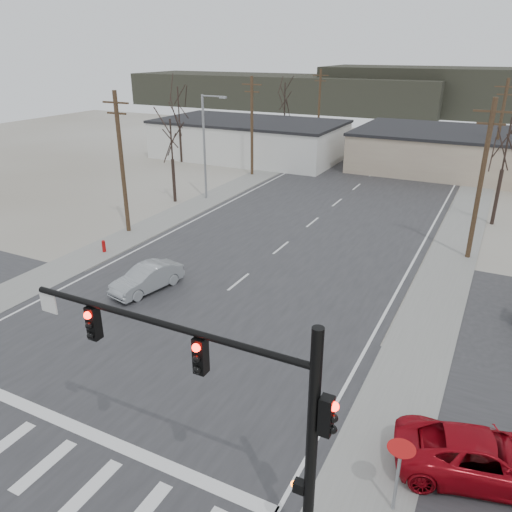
% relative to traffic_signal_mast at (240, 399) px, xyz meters
% --- Properties ---
extents(ground, '(140.00, 140.00, 0.00)m').
position_rel_traffic_signal_mast_xyz_m(ground, '(-7.89, 6.20, -4.67)').
color(ground, beige).
rests_on(ground, ground).
extents(main_road, '(18.00, 110.00, 0.05)m').
position_rel_traffic_signal_mast_xyz_m(main_road, '(-7.89, 21.20, -4.65)').
color(main_road, '#2A2A2D').
rests_on(main_road, ground).
extents(cross_road, '(90.00, 10.00, 0.04)m').
position_rel_traffic_signal_mast_xyz_m(cross_road, '(-7.89, 6.20, -4.65)').
color(cross_road, '#2A2A2D').
rests_on(cross_road, ground).
extents(sidewalk_left, '(3.00, 90.00, 0.06)m').
position_rel_traffic_signal_mast_xyz_m(sidewalk_left, '(-18.49, 26.20, -4.64)').
color(sidewalk_left, gray).
rests_on(sidewalk_left, ground).
extents(sidewalk_right, '(3.00, 90.00, 0.06)m').
position_rel_traffic_signal_mast_xyz_m(sidewalk_right, '(2.71, 26.20, -4.64)').
color(sidewalk_right, gray).
rests_on(sidewalk_right, ground).
extents(traffic_signal_mast, '(8.95, 0.43, 7.20)m').
position_rel_traffic_signal_mast_xyz_m(traffic_signal_mast, '(0.00, 0.00, 0.00)').
color(traffic_signal_mast, black).
rests_on(traffic_signal_mast, ground).
extents(fire_hydrant, '(0.24, 0.24, 0.87)m').
position_rel_traffic_signal_mast_xyz_m(fire_hydrant, '(-18.09, 14.20, -4.22)').
color(fire_hydrant, '#A50C0C').
rests_on(fire_hydrant, ground).
extents(yield_sign, '(0.80, 0.80, 2.35)m').
position_rel_traffic_signal_mast_xyz_m(yield_sign, '(3.61, 2.70, -2.61)').
color(yield_sign, gray).
rests_on(yield_sign, ground).
extents(building_left_far, '(22.30, 12.30, 4.50)m').
position_rel_traffic_signal_mast_xyz_m(building_left_far, '(-23.89, 46.20, -2.42)').
color(building_left_far, silver).
rests_on(building_left_far, ground).
extents(building_right_far, '(26.30, 14.30, 4.30)m').
position_rel_traffic_signal_mast_xyz_m(building_right_far, '(2.11, 50.20, -2.52)').
color(building_right_far, '#BBAB8F').
rests_on(building_right_far, ground).
extents(upole_left_b, '(2.20, 0.30, 10.00)m').
position_rel_traffic_signal_mast_xyz_m(upole_left_b, '(-19.39, 18.20, 0.55)').
color(upole_left_b, '#4A3922').
rests_on(upole_left_b, ground).
extents(upole_left_c, '(2.20, 0.30, 10.00)m').
position_rel_traffic_signal_mast_xyz_m(upole_left_c, '(-19.39, 38.20, 0.55)').
color(upole_left_c, '#4A3922').
rests_on(upole_left_c, ground).
extents(upole_left_d, '(2.20, 0.30, 10.00)m').
position_rel_traffic_signal_mast_xyz_m(upole_left_d, '(-19.39, 58.20, 0.55)').
color(upole_left_d, '#4A3922').
rests_on(upole_left_d, ground).
extents(upole_right_a, '(2.20, 0.30, 10.00)m').
position_rel_traffic_signal_mast_xyz_m(upole_right_a, '(3.61, 24.20, 0.55)').
color(upole_right_a, '#4A3922').
rests_on(upole_right_a, ground).
extents(upole_right_b, '(2.20, 0.30, 10.00)m').
position_rel_traffic_signal_mast_xyz_m(upole_right_b, '(3.61, 46.20, 0.55)').
color(upole_right_b, '#4A3922').
rests_on(upole_right_b, ground).
extents(streetlight_main, '(2.40, 0.25, 9.00)m').
position_rel_traffic_signal_mast_xyz_m(streetlight_main, '(-18.69, 28.20, 0.41)').
color(streetlight_main, gray).
rests_on(streetlight_main, ground).
extents(tree_left_near, '(3.30, 3.30, 7.35)m').
position_rel_traffic_signal_mast_xyz_m(tree_left_near, '(-20.89, 26.20, 0.55)').
color(tree_left_near, '#32241E').
rests_on(tree_left_near, ground).
extents(tree_right_mid, '(3.74, 3.74, 8.33)m').
position_rel_traffic_signal_mast_xyz_m(tree_right_mid, '(4.61, 32.20, 1.26)').
color(tree_right_mid, '#32241E').
rests_on(tree_right_mid, ground).
extents(tree_left_far, '(3.96, 3.96, 8.82)m').
position_rel_traffic_signal_mast_xyz_m(tree_left_far, '(-21.89, 52.20, 1.61)').
color(tree_left_far, '#32241E').
rests_on(tree_left_far, ground).
extents(tree_left_mid, '(3.96, 3.96, 8.82)m').
position_rel_traffic_signal_mast_xyz_m(tree_left_mid, '(-29.89, 40.20, 1.61)').
color(tree_left_mid, '#32241E').
rests_on(tree_left_mid, ground).
extents(hill_left, '(70.00, 18.00, 7.00)m').
position_rel_traffic_signal_mast_xyz_m(hill_left, '(-42.89, 98.20, -1.17)').
color(hill_left, '#333026').
rests_on(hill_left, ground).
extents(sedan_crossing, '(2.38, 4.56, 1.43)m').
position_rel_traffic_signal_mast_xyz_m(sedan_crossing, '(-11.95, 11.00, -3.91)').
color(sedan_crossing, gray).
rests_on(sedan_crossing, main_road).
extents(car_far_a, '(2.77, 5.16, 1.42)m').
position_rel_traffic_signal_mast_xyz_m(car_far_a, '(-4.43, 53.62, -3.92)').
color(car_far_a, black).
rests_on(car_far_a, main_road).
extents(car_far_b, '(2.35, 4.32, 1.40)m').
position_rel_traffic_signal_mast_xyz_m(car_far_b, '(-9.87, 57.95, -3.93)').
color(car_far_b, black).
rests_on(car_far_b, main_road).
extents(car_parked_red, '(5.87, 3.74, 1.51)m').
position_rel_traffic_signal_mast_xyz_m(car_parked_red, '(5.79, 5.20, -3.89)').
color(car_parked_red, '#980812').
rests_on(car_parked_red, parking_lot).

